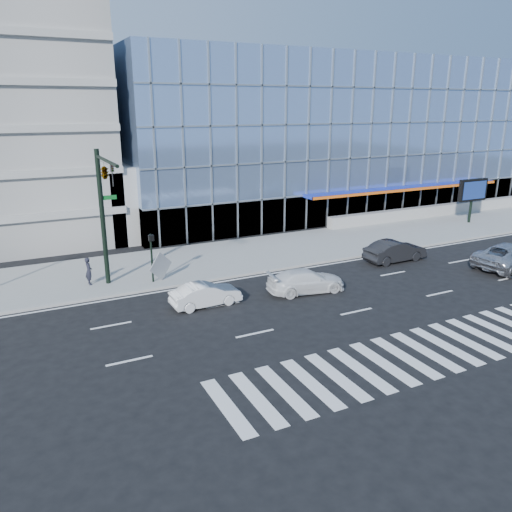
{
  "coord_description": "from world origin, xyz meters",
  "views": [
    {
      "loc": [
        -15.66,
        -23.54,
        10.46
      ],
      "look_at": [
        -2.47,
        3.0,
        1.52
      ],
      "focal_mm": 35.0,
      "sensor_mm": 36.0,
      "label": 1
    }
  ],
  "objects_px": {
    "marquee_sign": "(473,191)",
    "tilted_panel": "(161,266)",
    "traffic_signal": "(104,188)",
    "white_suv": "(306,281)",
    "white_sedan": "(206,294)",
    "ped_signal_post": "(152,251)",
    "dark_sedan": "(395,251)",
    "pedestrian": "(89,271)"
  },
  "relations": [
    {
      "from": "dark_sedan",
      "to": "pedestrian",
      "type": "bearing_deg",
      "value": 77.23
    },
    {
      "from": "pedestrian",
      "to": "tilted_panel",
      "type": "bearing_deg",
      "value": -111.86
    },
    {
      "from": "ped_signal_post",
      "to": "white_suv",
      "type": "distance_m",
      "value": 9.39
    },
    {
      "from": "traffic_signal",
      "to": "tilted_panel",
      "type": "height_order",
      "value": "traffic_signal"
    },
    {
      "from": "dark_sedan",
      "to": "pedestrian",
      "type": "height_order",
      "value": "pedestrian"
    },
    {
      "from": "traffic_signal",
      "to": "marquee_sign",
      "type": "distance_m",
      "value": 33.32
    },
    {
      "from": "dark_sedan",
      "to": "marquee_sign",
      "type": "bearing_deg",
      "value": -68.05
    },
    {
      "from": "dark_sedan",
      "to": "pedestrian",
      "type": "distance_m",
      "value": 20.39
    },
    {
      "from": "pedestrian",
      "to": "ped_signal_post",
      "type": "bearing_deg",
      "value": -115.0
    },
    {
      "from": "white_sedan",
      "to": "tilted_panel",
      "type": "height_order",
      "value": "tilted_panel"
    },
    {
      "from": "tilted_panel",
      "to": "marquee_sign",
      "type": "bearing_deg",
      "value": -21.64
    },
    {
      "from": "ped_signal_post",
      "to": "marquee_sign",
      "type": "relative_size",
      "value": 0.75
    },
    {
      "from": "ped_signal_post",
      "to": "marquee_sign",
      "type": "distance_m",
      "value": 30.67
    },
    {
      "from": "white_sedan",
      "to": "dark_sedan",
      "type": "distance_m",
      "value": 14.85
    },
    {
      "from": "dark_sedan",
      "to": "tilted_panel",
      "type": "xyz_separation_m",
      "value": [
        -15.89,
        2.95,
        0.32
      ]
    },
    {
      "from": "traffic_signal",
      "to": "dark_sedan",
      "type": "xyz_separation_m",
      "value": [
        18.91,
        -2.52,
        -5.41
      ]
    },
    {
      "from": "ped_signal_post",
      "to": "white_sedan",
      "type": "xyz_separation_m",
      "value": [
        1.66,
        -4.59,
        -1.5
      ]
    },
    {
      "from": "marquee_sign",
      "to": "white_sedan",
      "type": "distance_m",
      "value": 29.93
    },
    {
      "from": "ped_signal_post",
      "to": "white_sedan",
      "type": "bearing_deg",
      "value": -70.08
    },
    {
      "from": "marquee_sign",
      "to": "white_sedan",
      "type": "relative_size",
      "value": 1.03
    },
    {
      "from": "marquee_sign",
      "to": "tilted_panel",
      "type": "height_order",
      "value": "marquee_sign"
    },
    {
      "from": "dark_sedan",
      "to": "pedestrian",
      "type": "xyz_separation_m",
      "value": [
        -19.95,
        4.19,
        0.23
      ]
    },
    {
      "from": "ped_signal_post",
      "to": "white_suv",
      "type": "xyz_separation_m",
      "value": [
        7.66,
        -5.23,
        -1.47
      ]
    },
    {
      "from": "ped_signal_post",
      "to": "tilted_panel",
      "type": "distance_m",
      "value": 1.19
    },
    {
      "from": "white_suv",
      "to": "tilted_panel",
      "type": "relative_size",
      "value": 3.57
    },
    {
      "from": "white_suv",
      "to": "tilted_panel",
      "type": "distance_m",
      "value": 8.89
    },
    {
      "from": "tilted_panel",
      "to": "traffic_signal",
      "type": "bearing_deg",
      "value": 160.78
    },
    {
      "from": "ped_signal_post",
      "to": "white_sedan",
      "type": "relative_size",
      "value": 0.78
    },
    {
      "from": "traffic_signal",
      "to": "white_suv",
      "type": "relative_size",
      "value": 1.72
    },
    {
      "from": "traffic_signal",
      "to": "white_suv",
      "type": "distance_m",
      "value": 12.53
    },
    {
      "from": "marquee_sign",
      "to": "white_sedan",
      "type": "height_order",
      "value": "marquee_sign"
    },
    {
      "from": "white_suv",
      "to": "tilted_panel",
      "type": "xyz_separation_m",
      "value": [
        -7.14,
        5.28,
        0.39
      ]
    },
    {
      "from": "pedestrian",
      "to": "tilted_panel",
      "type": "distance_m",
      "value": 4.25
    },
    {
      "from": "marquee_sign",
      "to": "pedestrian",
      "type": "bearing_deg",
      "value": -177.06
    },
    {
      "from": "traffic_signal",
      "to": "ped_signal_post",
      "type": "bearing_deg",
      "value": 8.52
    },
    {
      "from": "white_sedan",
      "to": "pedestrian",
      "type": "xyz_separation_m",
      "value": [
        -5.2,
        5.89,
        0.35
      ]
    },
    {
      "from": "white_sedan",
      "to": "pedestrian",
      "type": "bearing_deg",
      "value": 39.58
    },
    {
      "from": "dark_sedan",
      "to": "tilted_panel",
      "type": "distance_m",
      "value": 16.16
    },
    {
      "from": "white_suv",
      "to": "dark_sedan",
      "type": "xyz_separation_m",
      "value": [
        8.75,
        2.34,
        0.08
      ]
    },
    {
      "from": "marquee_sign",
      "to": "white_suv",
      "type": "xyz_separation_m",
      "value": [
        -22.84,
        -8.28,
        -2.39
      ]
    },
    {
      "from": "tilted_panel",
      "to": "white_suv",
      "type": "bearing_deg",
      "value": -63.83
    },
    {
      "from": "marquee_sign",
      "to": "tilted_panel",
      "type": "distance_m",
      "value": 30.19
    }
  ]
}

